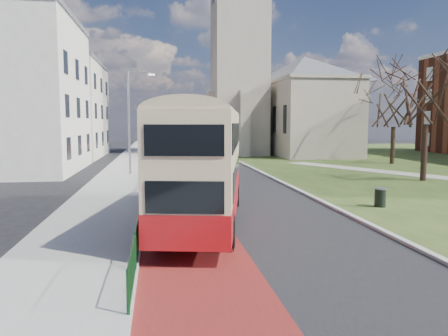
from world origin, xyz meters
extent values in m
plane|color=black|center=(0.00, 0.00, 0.00)|extent=(160.00, 160.00, 0.00)
cube|color=black|center=(1.50, 20.00, 0.01)|extent=(9.00, 120.00, 0.01)
cube|color=#591414|center=(-1.20, 20.00, 0.01)|extent=(3.40, 120.00, 0.01)
cube|color=gray|center=(-5.00, 20.00, 0.06)|extent=(4.00, 120.00, 0.12)
cube|color=#999993|center=(-3.00, 20.00, 0.07)|extent=(0.25, 120.00, 0.13)
cube|color=#999993|center=(6.10, 22.00, 0.07)|extent=(0.25, 80.00, 0.13)
cube|color=#2D4318|center=(26.00, 22.00, 0.02)|extent=(40.00, 80.00, 0.04)
cylinder|color=#0E3D1A|center=(-2.95, 4.00, 1.10)|extent=(0.04, 24.00, 0.04)
cylinder|color=#0E3D1A|center=(-2.95, 4.00, 0.15)|extent=(0.04, 24.00, 0.04)
cube|color=gray|center=(8.00, 38.00, 12.00)|extent=(6.50, 6.50, 24.00)
cube|color=gray|center=(16.50, 38.00, 4.50)|extent=(9.00, 18.00, 9.00)
pyramid|color=#565960|center=(16.50, 38.00, 12.60)|extent=(9.00, 18.00, 3.60)
cube|color=beige|center=(-14.00, 22.00, 6.25)|extent=(10.00, 14.00, 12.50)
cube|color=#565960|center=(-14.00, 22.00, 12.75)|extent=(10.30, 14.30, 0.50)
cube|color=beige|center=(-14.00, 38.00, 5.50)|extent=(10.00, 16.00, 11.00)
cube|color=#565960|center=(-14.00, 38.00, 11.25)|extent=(10.30, 16.30, 0.50)
cylinder|color=gray|center=(-4.50, 18.00, 4.12)|extent=(0.16, 0.16, 8.00)
cylinder|color=gray|center=(-3.60, 18.00, 8.02)|extent=(1.80, 0.10, 0.10)
cube|color=silver|center=(-2.70, 18.00, 7.87)|extent=(0.50, 0.18, 0.12)
cube|color=#AB0F14|center=(-0.43, 0.54, 1.05)|extent=(4.86, 11.63, 1.03)
cube|color=beige|center=(-0.43, 0.54, 3.06)|extent=(4.82, 11.57, 2.99)
cube|color=black|center=(-1.63, 1.11, 2.13)|extent=(1.93, 9.11, 0.98)
cube|color=black|center=(0.90, 0.59, 2.13)|extent=(1.93, 9.11, 0.98)
cube|color=black|center=(-1.69, 0.80, 3.68)|extent=(2.11, 10.00, 0.93)
cube|color=black|center=(0.84, 0.28, 3.68)|extent=(2.11, 10.00, 0.93)
cube|color=black|center=(0.71, 6.06, 2.13)|extent=(2.28, 0.54, 1.08)
cube|color=black|center=(0.71, 6.06, 3.68)|extent=(2.28, 0.54, 0.93)
cube|color=orange|center=(0.71, 6.06, 4.26)|extent=(1.82, 0.47, 0.31)
cylinder|color=black|center=(-0.82, 4.56, 0.54)|extent=(0.52, 1.11, 1.07)
cylinder|color=black|center=(1.52, 4.08, 0.54)|extent=(0.52, 1.11, 1.07)
cylinder|color=black|center=(-2.28, -2.55, 0.54)|extent=(0.52, 1.11, 1.07)
cylinder|color=black|center=(0.06, -3.03, 0.54)|extent=(0.52, 1.11, 1.07)
cylinder|color=black|center=(16.32, 11.26, 2.03)|extent=(0.47, 0.47, 3.99)
cylinder|color=#2E2117|center=(20.90, 23.49, 1.88)|extent=(0.47, 0.47, 3.68)
cylinder|color=black|center=(8.45, 2.66, 0.48)|extent=(0.62, 0.62, 0.87)
cylinder|color=gray|center=(8.45, 2.66, 0.94)|extent=(0.66, 0.66, 0.06)
camera|label=1|loc=(-2.27, -17.04, 4.17)|focal=35.00mm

